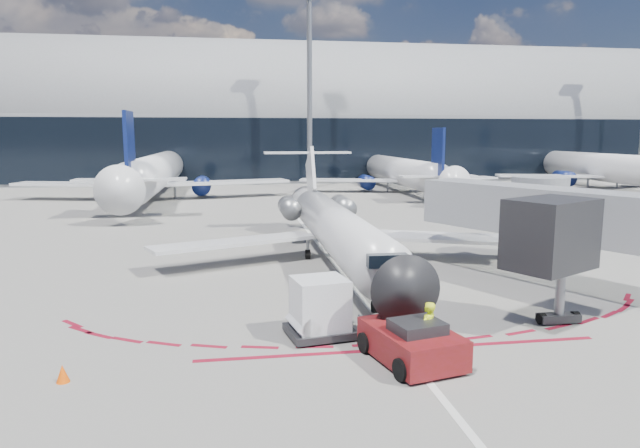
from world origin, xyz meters
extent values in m
plane|color=slate|center=(0.00, 0.00, 0.00)|extent=(260.00, 260.00, 0.00)
cube|color=silver|center=(0.00, 2.00, 0.01)|extent=(0.25, 40.00, 0.01)
cube|color=maroon|center=(0.00, -11.50, 0.01)|extent=(14.00, 0.25, 0.01)
cube|color=gray|center=(0.00, 65.00, 5.00)|extent=(150.00, 24.00, 10.00)
cylinder|color=gray|center=(0.00, 65.00, 10.00)|extent=(150.00, 24.00, 24.00)
cube|color=black|center=(0.00, 52.95, 5.00)|extent=(150.00, 0.20, 9.00)
cube|color=#919398|center=(9.00, -4.50, 3.60)|extent=(8.22, 12.61, 2.30)
cube|color=black|center=(5.95, -10.24, 3.60)|extent=(3.86, 3.44, 2.60)
cylinder|color=gray|center=(6.75, -9.84, 1.20)|extent=(0.36, 0.36, 2.40)
cube|color=black|center=(6.75, -9.84, 0.22)|extent=(1.60, 0.60, 0.30)
cylinder|color=#919398|center=(12.05, 1.24, 2.40)|extent=(3.20, 3.20, 4.80)
cylinder|color=black|center=(12.05, 1.24, 0.25)|extent=(4.00, 4.00, 0.50)
cylinder|color=gray|center=(5.00, 48.00, 12.50)|extent=(0.70, 0.70, 25.00)
cylinder|color=silver|center=(0.04, 0.75, 2.10)|extent=(2.42, 19.68, 2.42)
cone|color=black|center=(0.04, -10.34, 2.10)|extent=(2.42, 2.50, 2.42)
cone|color=silver|center=(0.04, 12.20, 2.10)|extent=(2.42, 3.22, 2.42)
cube|color=black|center=(0.04, -8.91, 2.59)|extent=(1.52, 1.25, 0.49)
cube|color=silver|center=(-5.51, 2.09, 1.30)|extent=(9.58, 5.68, 0.28)
cube|color=silver|center=(5.58, 2.09, 1.30)|extent=(9.58, 5.68, 0.28)
cube|color=silver|center=(0.04, 11.31, 4.25)|extent=(0.22, 4.20, 4.27)
cube|color=silver|center=(0.04, 13.19, 5.86)|extent=(6.44, 1.43, 0.14)
cylinder|color=slate|center=(-1.80, 8.62, 2.33)|extent=(1.34, 3.04, 1.34)
cylinder|color=slate|center=(1.87, 8.62, 2.33)|extent=(1.34, 3.04, 1.34)
cylinder|color=black|center=(0.04, -7.48, 0.25)|extent=(0.20, 0.50, 0.50)
cylinder|color=black|center=(-1.31, 2.99, 0.29)|extent=(0.27, 0.57, 0.57)
cylinder|color=black|center=(1.38, 2.99, 0.29)|extent=(0.27, 0.57, 0.57)
cylinder|color=gray|center=(0.04, -7.48, 0.49)|extent=(0.16, 0.16, 0.98)
cube|color=#60110D|center=(-0.03, -12.53, 0.60)|extent=(2.92, 3.89, 0.98)
cube|color=black|center=(0.05, -12.85, 1.25)|extent=(1.78, 1.62, 0.38)
cylinder|color=gray|center=(-0.59, -10.21, 0.38)|extent=(0.76, 2.77, 0.11)
cylinder|color=black|center=(-0.76, -13.93, 0.35)|extent=(0.46, 0.75, 0.70)
cylinder|color=black|center=(1.25, -13.45, 0.35)|extent=(0.46, 0.75, 0.70)
cylinder|color=black|center=(-1.31, -11.61, 0.35)|extent=(0.46, 0.75, 0.70)
cylinder|color=black|center=(0.70, -11.13, 0.35)|extent=(0.46, 0.75, 0.70)
imported|color=#D2E718|center=(0.47, -12.59, 0.98)|extent=(0.85, 0.82, 1.96)
cube|color=black|center=(-2.59, -9.86, 0.21)|extent=(2.59, 2.31, 0.25)
cube|color=white|center=(-2.59, -9.86, 1.24)|extent=(2.10, 2.01, 1.83)
cylinder|color=black|center=(-3.36, -10.75, 0.11)|extent=(0.15, 0.25, 0.23)
cylinder|color=black|center=(-1.56, -10.43, 0.11)|extent=(0.15, 0.25, 0.23)
cylinder|color=black|center=(-3.62, -9.28, 0.11)|extent=(0.15, 0.25, 0.23)
cylinder|color=black|center=(-1.82, -8.97, 0.11)|extent=(0.15, 0.25, 0.23)
cone|color=#FF5405|center=(-10.67, -12.49, 0.27)|extent=(0.39, 0.39, 0.54)
cone|color=#FF5405|center=(0.47, -7.27, 0.24)|extent=(0.34, 0.34, 0.48)
camera|label=1|loc=(-5.61, -29.33, 7.24)|focal=32.00mm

